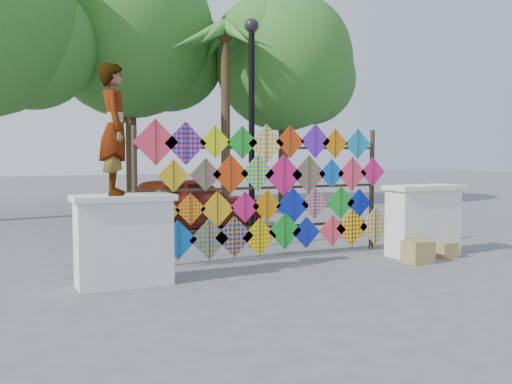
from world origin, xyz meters
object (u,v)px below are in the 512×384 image
vendor_woman (115,130)px  sedan (187,203)px  lamppost (252,110)px  kite_rack (270,190)px

vendor_woman → sedan: (2.68, 4.97, -1.52)m
vendor_woman → sedan: bearing=-16.6°
lamppost → kite_rack: bearing=-100.5°
kite_rack → lamppost: bearing=79.5°
kite_rack → sedan: size_ratio=1.27×
vendor_woman → sedan: 5.84m
kite_rack → sedan: 4.08m
vendor_woman → lamppost: lamppost is taller
sedan → lamppost: size_ratio=0.88×
sedan → vendor_woman: bearing=135.4°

